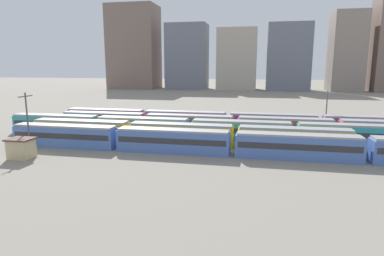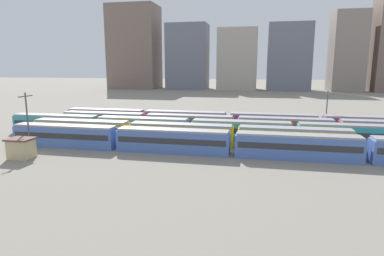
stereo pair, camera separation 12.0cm
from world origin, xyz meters
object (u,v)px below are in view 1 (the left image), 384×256
Objects in this scene: train_track_0 at (367,149)px; catenary_pole_1 at (327,108)px; catenary_pole_2 at (27,118)px; train_track_2 at (295,133)px; signal_hut at (21,148)px; train_track_1 at (181,134)px; train_track_3 at (285,127)px; train_track_4 at (320,124)px.

catenary_pole_1 reaches higher than train_track_0.
catenary_pole_2 is at bearing -176.55° from train_track_0.
train_track_2 reaches higher than signal_hut.
train_track_0 is 52.00m from catenary_pole_2.
catenary_pole_1 reaches higher than signal_hut.
catenary_pole_2 is at bearing -152.00° from catenary_pole_1.
catenary_pole_1 is at bearing 34.44° from train_track_1.
catenary_pole_2 reaches higher than train_track_2.
train_track_3 is 9.05m from train_track_4.
train_track_3 is at bearing -137.58° from catenary_pole_1.
signal_hut is at bearing -148.35° from train_track_1.
train_track_3 is at bearing -144.92° from train_track_4.
train_track_4 is at bearing 31.51° from signal_hut.
train_track_1 is 0.50× the size of train_track_2.
catenary_pole_1 reaches higher than train_track_4.
catenary_pole_1 is at bearing 42.42° from train_track_3.
train_track_4 is at bearing 31.40° from train_track_1.
train_track_2 is at bearing -119.72° from catenary_pole_1.
catenary_pole_2 is at bearing 115.66° from signal_hut.
train_track_1 reaches higher than signal_hut.
train_track_0 is 31.25× the size of signal_hut.
train_track_4 is at bearing 35.08° from train_track_3.
train_track_3 is at bearing 104.38° from train_track_2.
train_track_1 and train_track_4 have the same top height.
signal_hut is at bearing -155.82° from train_track_2.
train_track_1 is at bearing 31.65° from signal_hut.
train_track_3 is 11.00× the size of catenary_pole_1.
train_track_4 is at bearing -117.77° from catenary_pole_1.
train_track_4 is at bearing 25.98° from catenary_pole_2.
train_track_2 is (-8.79, 10.40, 0.00)m from train_track_0.
signal_hut is at bearing -170.95° from train_track_0.
train_track_0 is at bearing -10.42° from train_track_1.
signal_hut is (-49.51, -7.89, -0.35)m from train_track_0.
signal_hut is (2.29, -4.77, -3.68)m from catenary_pole_2.
train_track_1 is 29.95m from train_track_4.
signal_hut is at bearing -148.49° from train_track_4.
catenary_pole_2 is 6.44m from signal_hut.
signal_hut is (-39.39, -23.49, -0.35)m from train_track_3.
train_track_2 is at bearing -120.28° from train_track_4.
train_track_1 is 33.05m from catenary_pole_1.
catenary_pole_2 is at bearing -160.52° from train_track_1.
catenary_pole_1 is at bearing 33.24° from signal_hut.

